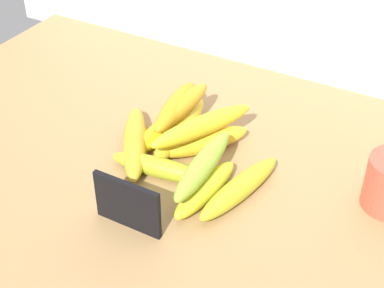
% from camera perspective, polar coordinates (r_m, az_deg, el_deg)
% --- Properties ---
extents(counter_top, '(1.10, 0.76, 0.03)m').
position_cam_1_polar(counter_top, '(1.00, -2.98, -2.31)').
color(counter_top, '#9D784A').
rests_on(counter_top, ground).
extents(chalkboard_sign, '(0.11, 0.02, 0.08)m').
position_cam_1_polar(chalkboard_sign, '(0.86, -6.31, -6.07)').
color(chalkboard_sign, black).
rests_on(chalkboard_sign, counter_top).
extents(banana_0, '(0.05, 0.16, 0.04)m').
position_cam_1_polar(banana_0, '(0.91, 1.32, -4.47)').
color(banana_0, yellow).
rests_on(banana_0, counter_top).
extents(banana_1, '(0.18, 0.06, 0.03)m').
position_cam_1_polar(banana_1, '(0.95, -3.14, -2.35)').
color(banana_1, '#ABBA26').
rests_on(banana_1, counter_top).
extents(banana_2, '(0.15, 0.20, 0.04)m').
position_cam_1_polar(banana_2, '(1.00, -5.75, 0.05)').
color(banana_2, gold).
rests_on(banana_2, counter_top).
extents(banana_3, '(0.04, 0.17, 0.03)m').
position_cam_1_polar(banana_3, '(1.03, -3.21, 1.23)').
color(banana_3, yellow).
rests_on(banana_3, counter_top).
extents(banana_4, '(0.07, 0.21, 0.04)m').
position_cam_1_polar(banana_4, '(1.03, -1.16, 1.56)').
color(banana_4, gold).
rests_on(banana_4, counter_top).
extents(banana_5, '(0.13, 0.16, 0.04)m').
position_cam_1_polar(banana_5, '(1.00, 1.19, 0.22)').
color(banana_5, yellow).
rests_on(banana_5, counter_top).
extents(banana_6, '(0.08, 0.19, 0.04)m').
position_cam_1_polar(banana_6, '(0.91, 4.72, -4.31)').
color(banana_6, gold).
rests_on(banana_6, counter_top).
extents(banana_7, '(0.04, 0.17, 0.03)m').
position_cam_1_polar(banana_7, '(1.02, -1.08, 3.68)').
color(banana_7, gold).
rests_on(banana_7, banana_4).
extents(banana_8, '(0.05, 0.19, 0.03)m').
position_cam_1_polar(banana_8, '(0.90, 1.10, -2.04)').
color(banana_8, '#94BC35').
rests_on(banana_8, banana_0).
extents(banana_9, '(0.12, 0.20, 0.04)m').
position_cam_1_polar(banana_9, '(0.98, 0.99, 1.80)').
color(banana_9, yellow).
rests_on(banana_9, banana_5).
extents(banana_10, '(0.06, 0.17, 0.04)m').
position_cam_1_polar(banana_10, '(1.02, -1.62, 3.72)').
color(banana_10, '#B98F1B').
rests_on(banana_10, banana_4).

